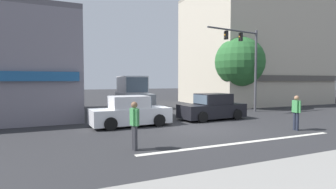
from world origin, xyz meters
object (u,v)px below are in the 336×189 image
Objects in this scene: sedan_approaching_near at (130,112)px; pedestrian_far_side at (296,111)px; traffic_light_mast at (247,56)px; pedestrian_mid_crossing at (134,123)px; sedan_waiting_far at (212,108)px; box_truck_parked_curbside at (133,94)px; street_tree at (240,62)px; utility_pole_near_left at (24,41)px.

sedan_approaching_near is 8.22m from pedestrian_far_side.
traffic_light_mast reaches higher than pedestrian_mid_crossing.
sedan_approaching_near is 4.89m from pedestrian_mid_crossing.
sedan_waiting_far is at bearing -155.52° from traffic_light_mast.
sedan_approaching_near is at bearing 75.96° from pedestrian_mid_crossing.
traffic_light_mast is 9.59m from box_truck_parked_curbside.
sedan_waiting_far is at bearing 109.71° from pedestrian_far_side.
pedestrian_far_side is at bearing 2.23° from pedestrian_mid_crossing.
street_tree is at bearing 66.69° from pedestrian_far_side.
box_truck_parked_curbside is at bearing 109.87° from sedan_waiting_far.
utility_pole_near_left is 14.58m from traffic_light_mast.
pedestrian_mid_crossing is at bearing -142.44° from street_tree.
sedan_approaching_near is 2.50× the size of pedestrian_far_side.
traffic_light_mast is at bearing 0.60° from utility_pole_near_left.
box_truck_parked_curbside reaches higher than pedestrian_far_side.
utility_pole_near_left reaches higher than traffic_light_mast.
pedestrian_mid_crossing is at bearing -104.04° from sedan_approaching_near.
pedestrian_far_side is (-2.68, -6.63, -3.23)m from traffic_light_mast.
sedan_waiting_far is 2.51× the size of pedestrian_mid_crossing.
pedestrian_mid_crossing is 1.00× the size of pedestrian_far_side.
utility_pole_near_left is at bearing 157.61° from sedan_approaching_near.
traffic_light_mast is at bearing -38.74° from box_truck_parked_curbside.
pedestrian_far_side is (4.45, -12.35, -0.30)m from box_truck_parked_curbside.
traffic_light_mast is at bearing 32.80° from pedestrian_mid_crossing.
sedan_approaching_near is at bearing -177.53° from sedan_waiting_far.
pedestrian_far_side is at bearing -111.99° from traffic_light_mast.
street_tree is at bearing 22.40° from sedan_approaching_near.
pedestrian_far_side is (8.10, 0.32, 0.00)m from pedestrian_mid_crossing.
street_tree reaches higher than box_truck_parked_curbside.
sedan_waiting_far is at bearing -70.13° from box_truck_parked_curbside.
utility_pole_near_left is 11.03m from sedan_waiting_far.
utility_pole_near_left is at bearing -171.42° from street_tree.
traffic_light_mast is 1.48× the size of sedan_waiting_far.
box_truck_parked_curbside is (-7.13, 5.72, -2.92)m from traffic_light_mast.
utility_pole_near_left is at bearing 119.20° from pedestrian_mid_crossing.
street_tree is 15.33m from pedestrian_mid_crossing.
box_truck_parked_curbside reaches higher than sedan_approaching_near.
utility_pole_near_left reaches higher than pedestrian_mid_crossing.
sedan_approaching_near is at bearing -157.60° from street_tree.
pedestrian_mid_crossing is (-1.19, -4.74, 0.24)m from sedan_approaching_near.
street_tree is 0.97× the size of traffic_light_mast.
traffic_light_mast reaches higher than sedan_approaching_near.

